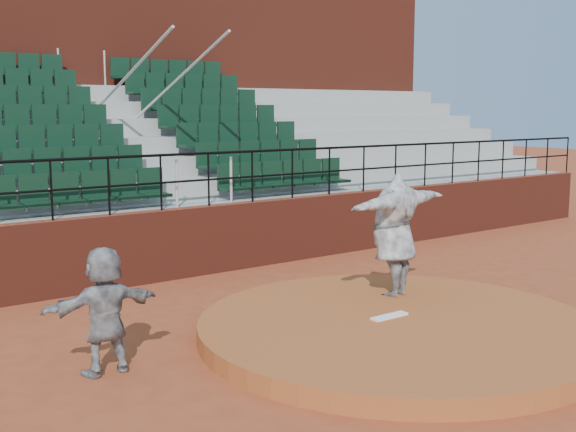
# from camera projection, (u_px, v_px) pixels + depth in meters

# --- Properties ---
(ground) EXTENTS (90.00, 90.00, 0.00)m
(ground) POSITION_uv_depth(u_px,v_px,m) (397.00, 337.00, 9.98)
(ground) COLOR brown
(ground) RESTS_ON ground
(pitchers_mound) EXTENTS (5.50, 5.50, 0.25)m
(pitchers_mound) POSITION_uv_depth(u_px,v_px,m) (397.00, 328.00, 9.96)
(pitchers_mound) COLOR #9F4E23
(pitchers_mound) RESTS_ON ground
(pitching_rubber) EXTENTS (0.60, 0.15, 0.03)m
(pitching_rubber) POSITION_uv_depth(u_px,v_px,m) (389.00, 316.00, 10.06)
(pitching_rubber) COLOR white
(pitching_rubber) RESTS_ON pitchers_mound
(boundary_wall) EXTENTS (24.00, 0.30, 1.30)m
(boundary_wall) POSITION_uv_depth(u_px,v_px,m) (210.00, 239.00, 13.83)
(boundary_wall) COLOR maroon
(boundary_wall) RESTS_ON ground
(wall_railing) EXTENTS (24.04, 0.05, 1.03)m
(wall_railing) POSITION_uv_depth(u_px,v_px,m) (208.00, 168.00, 13.62)
(wall_railing) COLOR black
(wall_railing) RESTS_ON boundary_wall
(seating_deck) EXTENTS (24.00, 5.97, 4.63)m
(seating_deck) POSITION_uv_depth(u_px,v_px,m) (127.00, 183.00, 16.59)
(seating_deck) COLOR #959690
(seating_deck) RESTS_ON ground
(press_box_facade) EXTENTS (24.00, 3.00, 7.10)m
(press_box_facade) POSITION_uv_depth(u_px,v_px,m) (62.00, 93.00, 19.40)
(press_box_facade) COLOR maroon
(press_box_facade) RESTS_ON ground
(pitcher) EXTENTS (2.42, 1.05, 1.91)m
(pitcher) POSITION_uv_depth(u_px,v_px,m) (395.00, 235.00, 11.13)
(pitcher) COLOR black
(pitcher) RESTS_ON pitchers_mound
(fielder) EXTENTS (1.44, 0.47, 1.54)m
(fielder) POSITION_uv_depth(u_px,v_px,m) (105.00, 310.00, 8.53)
(fielder) COLOR black
(fielder) RESTS_ON ground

